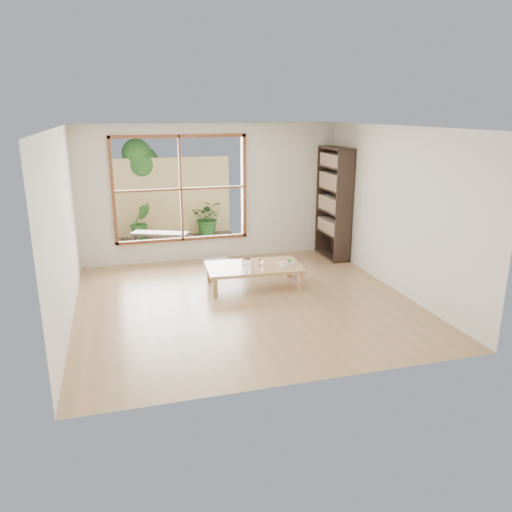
{
  "coord_description": "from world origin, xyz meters",
  "views": [
    {
      "loc": [
        -1.78,
        -6.95,
        2.82
      ],
      "look_at": [
        0.33,
        0.52,
        0.55
      ],
      "focal_mm": 35.0,
      "sensor_mm": 36.0,
      "label": 1
    }
  ],
  "objects_px": {
    "bookshelf": "(334,203)",
    "garden_bench": "(160,235)",
    "food_tray": "(287,263)",
    "low_table": "(254,268)"
  },
  "relations": [
    {
      "from": "food_tray",
      "to": "garden_bench",
      "type": "height_order",
      "value": "food_tray"
    },
    {
      "from": "low_table",
      "to": "bookshelf",
      "type": "relative_size",
      "value": 0.75
    },
    {
      "from": "low_table",
      "to": "garden_bench",
      "type": "distance_m",
      "value": 2.92
    },
    {
      "from": "low_table",
      "to": "food_tray",
      "type": "height_order",
      "value": "food_tray"
    },
    {
      "from": "low_table",
      "to": "food_tray",
      "type": "relative_size",
      "value": 5.21
    },
    {
      "from": "bookshelf",
      "to": "garden_bench",
      "type": "xyz_separation_m",
      "value": [
        -3.27,
        1.36,
        -0.75
      ]
    },
    {
      "from": "low_table",
      "to": "garden_bench",
      "type": "relative_size",
      "value": 1.36
    },
    {
      "from": "garden_bench",
      "to": "food_tray",
      "type": "bearing_deg",
      "value": -32.09
    },
    {
      "from": "bookshelf",
      "to": "garden_bench",
      "type": "bearing_deg",
      "value": 157.37
    },
    {
      "from": "low_table",
      "to": "garden_bench",
      "type": "xyz_separation_m",
      "value": [
        -1.3,
        2.61,
        0.03
      ]
    }
  ]
}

